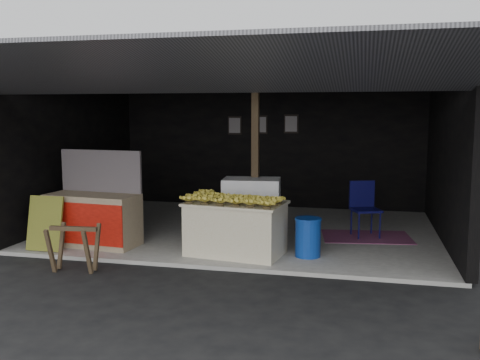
% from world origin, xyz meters
% --- Properties ---
extents(ground, '(80.00, 80.00, 0.00)m').
position_xyz_m(ground, '(0.00, 0.00, 0.00)').
color(ground, black).
rests_on(ground, ground).
extents(concrete_slab, '(7.00, 5.00, 0.06)m').
position_xyz_m(concrete_slab, '(0.00, 2.50, 0.03)').
color(concrete_slab, gray).
rests_on(concrete_slab, ground).
extents(shophouse, '(7.40, 7.29, 3.02)m').
position_xyz_m(shophouse, '(0.00, 2.82, 2.10)').
color(shophouse, black).
rests_on(shophouse, ground).
extents(banana_table, '(1.57, 1.09, 0.80)m').
position_xyz_m(banana_table, '(0.24, 0.70, 0.46)').
color(banana_table, silver).
rests_on(banana_table, concrete_slab).
extents(banana_pile, '(1.44, 0.98, 0.16)m').
position_xyz_m(banana_pile, '(0.24, 0.70, 0.94)').
color(banana_pile, gold).
rests_on(banana_pile, banana_table).
extents(white_crate, '(1.01, 0.74, 1.05)m').
position_xyz_m(white_crate, '(0.29, 1.65, 0.58)').
color(white_crate, white).
rests_on(white_crate, concrete_slab).
extents(neighbor_stall, '(1.54, 0.80, 1.54)m').
position_xyz_m(neighbor_stall, '(-2.16, 0.73, 0.52)').
color(neighbor_stall, '#998466').
rests_on(neighbor_stall, concrete_slab).
extents(green_signboard, '(0.57, 0.23, 0.85)m').
position_xyz_m(green_signboard, '(-2.72, 0.24, 0.49)').
color(green_signboard, black).
rests_on(green_signboard, concrete_slab).
extents(sawhorse, '(0.68, 0.62, 0.65)m').
position_xyz_m(sawhorse, '(-1.77, -0.53, 0.41)').
color(sawhorse, '#473723').
rests_on(sawhorse, ground).
extents(water_barrel, '(0.38, 0.38, 0.56)m').
position_xyz_m(water_barrel, '(1.33, 0.83, 0.34)').
color(water_barrel, navy).
rests_on(water_barrel, concrete_slab).
extents(plastic_chair, '(0.59, 0.59, 0.96)m').
position_xyz_m(plastic_chair, '(2.14, 2.40, 0.63)').
color(plastic_chair, '#0B0B3E').
rests_on(plastic_chair, concrete_slab).
extents(magenta_rug, '(1.62, 1.20, 0.01)m').
position_xyz_m(magenta_rug, '(2.20, 2.30, 0.07)').
color(magenta_rug, '#6E1856').
rests_on(magenta_rug, concrete_slab).
extents(picture_frames, '(1.62, 0.04, 0.46)m').
position_xyz_m(picture_frames, '(-0.17, 4.89, 1.93)').
color(picture_frames, black).
rests_on(picture_frames, shophouse).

